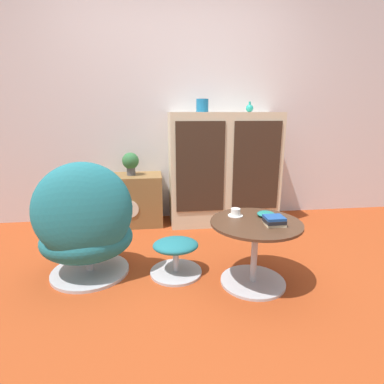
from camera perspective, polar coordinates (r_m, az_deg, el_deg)
name	(u,v)px	position (r m, az deg, el deg)	size (l,w,h in m)	color
ground_plane	(192,290)	(2.17, -0.03, -18.25)	(12.00, 12.00, 0.00)	#9E3D19
wall_back	(173,103)	(3.43, -3.68, 16.64)	(6.40, 0.06, 2.60)	silver
sideboard	(223,169)	(3.30, 5.97, 4.44)	(1.17, 0.48, 1.20)	beige
tv_console	(131,200)	(3.33, -11.57, -1.45)	(0.68, 0.41, 0.55)	brown
egg_chair	(86,227)	(2.28, -19.60, -6.22)	(0.75, 0.70, 0.89)	#B7B7BC
ottoman	(176,252)	(2.29, -3.12, -11.42)	(0.39, 0.39, 0.28)	#B7B7BC
coffee_table	(255,246)	(2.16, 11.85, -10.07)	(0.62, 0.62, 0.47)	#B7B7BC
vase_leftmost	(202,106)	(3.20, 1.97, 16.14)	(0.13, 0.13, 0.13)	#196699
vase_inner_left	(250,108)	(3.32, 10.91, 15.41)	(0.08, 0.08, 0.11)	teal
potted_plant	(131,162)	(3.24, -11.62, 5.63)	(0.18, 0.18, 0.24)	#4C4C51
teacup	(235,213)	(2.17, 8.28, -3.97)	(0.11, 0.11, 0.06)	white
book_stack	(274,221)	(2.05, 15.40, -5.30)	(0.13, 0.12, 0.06)	beige
bowl	(266,214)	(2.21, 13.94, -4.10)	(0.13, 0.13, 0.04)	#1E7A70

